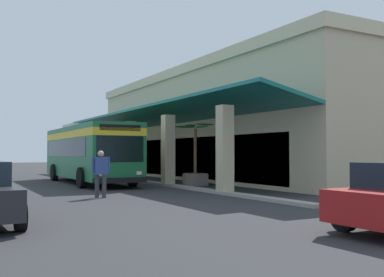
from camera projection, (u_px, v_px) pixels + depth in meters
name	position (u px, v px, depth m)	size (l,w,h in m)	color
ground	(203.00, 178.00, 30.20)	(120.00, 120.00, 0.00)	#2D2D30
curb_strip	(129.00, 179.00, 27.96)	(32.28, 0.50, 0.12)	#9E998E
plaza_building	(256.00, 126.00, 32.66)	(27.20, 16.78, 7.18)	#C6B793
transit_bus	(88.00, 150.00, 25.54)	(11.25, 2.96, 3.34)	#196638
pedestrian	(101.00, 171.00, 17.06)	(0.33, 0.70, 1.76)	#38383D
potted_palm	(195.00, 172.00, 23.54)	(1.85, 2.15, 3.24)	gray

